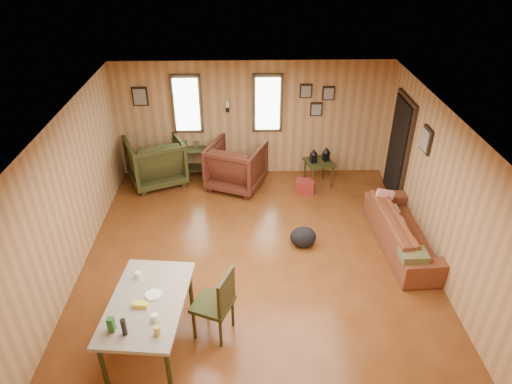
# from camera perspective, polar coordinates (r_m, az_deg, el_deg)

# --- Properties ---
(room) EXTENTS (5.54, 6.04, 2.44)m
(room) POSITION_cam_1_polar(r_m,az_deg,el_deg) (6.93, 1.43, 0.58)
(room) COLOR brown
(room) RESTS_ON ground
(sofa) EXTENTS (0.72, 2.18, 0.84)m
(sofa) POSITION_cam_1_polar(r_m,az_deg,el_deg) (7.85, 18.53, -3.95)
(sofa) COLOR brown
(sofa) RESTS_ON ground
(recliner_brown) EXTENTS (1.29, 1.25, 1.04)m
(recliner_brown) POSITION_cam_1_polar(r_m,az_deg,el_deg) (9.11, -2.49, 3.59)
(recliner_brown) COLOR #4D2317
(recliner_brown) RESTS_ON ground
(recliner_green) EXTENTS (1.35, 1.32, 1.08)m
(recliner_green) POSITION_cam_1_polar(r_m,az_deg,el_deg) (9.47, -12.47, 4.11)
(recliner_green) COLOR #303217
(recliner_green) RESTS_ON ground
(end_table) EXTENTS (0.65, 0.60, 0.78)m
(end_table) POSITION_cam_1_polar(r_m,az_deg,el_deg) (9.70, -7.99, 4.57)
(end_table) COLOR #303216
(end_table) RESTS_ON ground
(side_table) EXTENTS (0.64, 0.64, 0.83)m
(side_table) POSITION_cam_1_polar(r_m,az_deg,el_deg) (9.21, 7.93, 3.96)
(side_table) COLOR #303216
(side_table) RESTS_ON ground
(cooler) EXTENTS (0.41, 0.33, 0.26)m
(cooler) POSITION_cam_1_polar(r_m,az_deg,el_deg) (9.13, 6.16, 0.72)
(cooler) COLOR maroon
(cooler) RESTS_ON ground
(backpack) EXTENTS (0.51, 0.44, 0.37)m
(backpack) POSITION_cam_1_polar(r_m,az_deg,el_deg) (7.62, 5.91, -5.64)
(backpack) COLOR black
(backpack) RESTS_ON ground
(sofa_pillows) EXTENTS (0.43, 1.67, 0.35)m
(sofa_pillows) POSITION_cam_1_polar(r_m,az_deg,el_deg) (7.60, 17.39, -4.27)
(sofa_pillows) COLOR brown
(sofa_pillows) RESTS_ON sofa
(dining_table) EXTENTS (1.04, 1.57, 0.98)m
(dining_table) POSITION_cam_1_polar(r_m,az_deg,el_deg) (5.84, -13.45, -13.66)
(dining_table) COLOR gray
(dining_table) RESTS_ON ground
(dining_chair) EXTENTS (0.61, 0.61, 1.03)m
(dining_chair) POSITION_cam_1_polar(r_m,az_deg,el_deg) (5.93, -4.76, -13.44)
(dining_chair) COLOR #303217
(dining_chair) RESTS_ON ground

